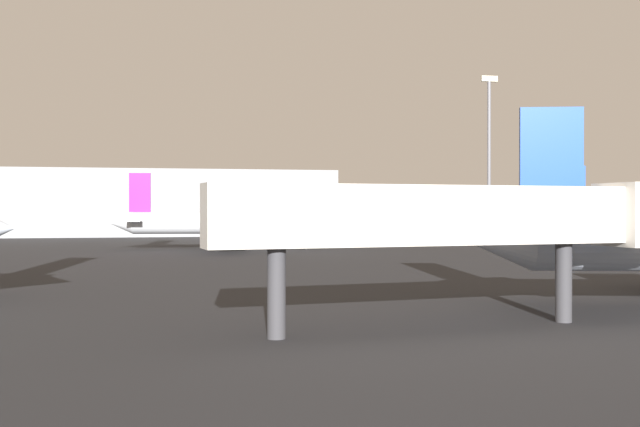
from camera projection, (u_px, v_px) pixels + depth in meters
The scene contains 4 objects.
airplane_far_left at pixel (237, 223), 87.76m from camera, with size 30.35×22.73×9.01m.
jet_bridge at pixel (475, 218), 30.48m from camera, with size 20.48×4.64×5.99m.
light_mast_right at pixel (489, 150), 105.30m from camera, with size 2.40×0.50×23.59m.
terminal_building at pixel (111, 203), 135.40m from camera, with size 79.74×21.34×11.71m, color #999EA3.
Camera 1 is at (-2.66, -11.57, 4.85)m, focal length 41.91 mm.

